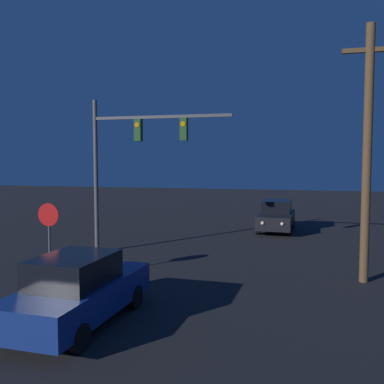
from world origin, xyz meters
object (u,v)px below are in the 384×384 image
traffic_signal_mast (129,151)px  utility_pole (367,150)px  car_near (78,290)px  car_far (276,216)px  stop_sign (49,228)px

traffic_signal_mast → utility_pole: bearing=-12.6°
car_near → car_far: same height
car_far → traffic_signal_mast: bearing=55.3°
car_near → utility_pole: bearing=40.2°
traffic_signal_mast → stop_sign: 5.39m
utility_pole → traffic_signal_mast: bearing=167.4°
car_far → stop_sign: stop_sign is taller
car_near → utility_pole: size_ratio=0.56×
car_far → utility_pole: (3.30, -9.52, 3.40)m
car_far → traffic_signal_mast: size_ratio=0.71×
car_near → car_far: (3.78, 15.05, 0.00)m
traffic_signal_mast → stop_sign: size_ratio=2.50×
car_near → traffic_signal_mast: (-1.83, 7.53, 3.49)m
car_near → traffic_signal_mast: size_ratio=0.71×
car_far → stop_sign: bearing=64.5°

